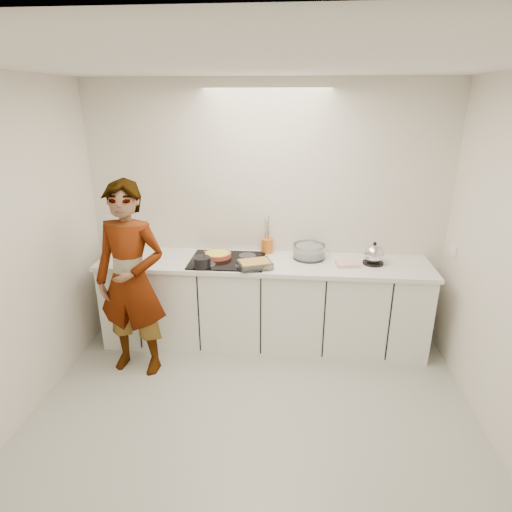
# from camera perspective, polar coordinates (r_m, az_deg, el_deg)

# --- Properties ---
(floor) EXTENTS (3.60, 3.20, 0.00)m
(floor) POSITION_cam_1_polar(r_m,az_deg,el_deg) (3.57, -0.79, -22.25)
(floor) COLOR #A9A99F
(floor) RESTS_ON ground
(ceiling) EXTENTS (3.60, 3.20, 0.00)m
(ceiling) POSITION_cam_1_polar(r_m,az_deg,el_deg) (2.63, -1.09, 24.41)
(ceiling) COLOR white
(ceiling) RESTS_ON wall_back
(wall_back) EXTENTS (3.60, 0.00, 2.60)m
(wall_back) POSITION_cam_1_polar(r_m,az_deg,el_deg) (4.36, 1.32, 5.57)
(wall_back) COLOR silver
(wall_back) RESTS_ON ground
(wall_front) EXTENTS (3.60, 0.00, 2.60)m
(wall_front) POSITION_cam_1_polar(r_m,az_deg,el_deg) (1.53, -8.02, -26.67)
(wall_front) COLOR silver
(wall_front) RESTS_ON ground
(base_cabinets) EXTENTS (3.20, 0.58, 0.87)m
(base_cabinets) POSITION_cam_1_polar(r_m,az_deg,el_deg) (4.37, 0.93, -6.54)
(base_cabinets) COLOR white
(base_cabinets) RESTS_ON floor
(countertop) EXTENTS (3.24, 0.64, 0.04)m
(countertop) POSITION_cam_1_polar(r_m,az_deg,el_deg) (4.19, 0.97, -0.98)
(countertop) COLOR white
(countertop) RESTS_ON base_cabinets
(hob) EXTENTS (0.72, 0.54, 0.01)m
(hob) POSITION_cam_1_polar(r_m,az_deg,el_deg) (4.20, -3.82, -0.58)
(hob) COLOR black
(hob) RESTS_ON countertop
(tart_dish) EXTENTS (0.31, 0.31, 0.04)m
(tart_dish) POSITION_cam_1_polar(r_m,az_deg,el_deg) (4.27, -5.12, 0.20)
(tart_dish) COLOR #BC4A30
(tart_dish) RESTS_ON hob
(saucepan) EXTENTS (0.21, 0.21, 0.16)m
(saucepan) POSITION_cam_1_polar(r_m,az_deg,el_deg) (4.03, -7.25, -0.78)
(saucepan) COLOR black
(saucepan) RESTS_ON hob
(baking_dish) EXTENTS (0.36, 0.32, 0.06)m
(baking_dish) POSITION_cam_1_polar(r_m,az_deg,el_deg) (3.99, -0.17, -1.05)
(baking_dish) COLOR silver
(baking_dish) RESTS_ON hob
(mixing_bowl) EXTENTS (0.41, 0.41, 0.15)m
(mixing_bowl) POSITION_cam_1_polar(r_m,az_deg,el_deg) (4.27, 7.07, 0.56)
(mixing_bowl) COLOR silver
(mixing_bowl) RESTS_ON countertop
(tea_towel) EXTENTS (0.23, 0.18, 0.03)m
(tea_towel) POSITION_cam_1_polar(r_m,az_deg,el_deg) (4.16, 12.08, -1.04)
(tea_towel) COLOR white
(tea_towel) RESTS_ON countertop
(kettle) EXTENTS (0.24, 0.24, 0.22)m
(kettle) POSITION_cam_1_polar(r_m,az_deg,el_deg) (4.24, 15.44, 0.17)
(kettle) COLOR black
(kettle) RESTS_ON countertop
(utensil_crock) EXTENTS (0.13, 0.13, 0.15)m
(utensil_crock) POSITION_cam_1_polar(r_m,az_deg,el_deg) (4.40, 1.50, 1.38)
(utensil_crock) COLOR #CD661F
(utensil_crock) RESTS_ON countertop
(cook) EXTENTS (0.70, 0.50, 1.79)m
(cook) POSITION_cam_1_polar(r_m,az_deg,el_deg) (3.95, -16.32, -3.17)
(cook) COLOR white
(cook) RESTS_ON floor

